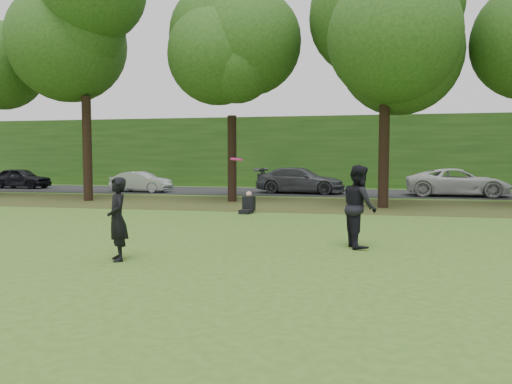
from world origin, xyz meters
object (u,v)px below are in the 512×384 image
at_px(player_right, 359,206).
at_px(player_left, 117,219).
at_px(frisbee, 236,159).
at_px(seated_person, 248,205).

bearing_deg(player_right, player_left, 100.71).
bearing_deg(frisbee, player_right, 27.20).
relative_size(frisbee, seated_person, 0.42).
relative_size(player_left, player_right, 0.88).
bearing_deg(player_left, frisbee, 83.08).
bearing_deg(player_left, seated_person, 139.72).
xyz_separation_m(player_right, seated_person, (-4.18, 6.50, -0.67)).
relative_size(player_left, frisbee, 4.89).
distance_m(frisbee, seated_person, 8.21).
bearing_deg(player_right, frisbee, 99.83).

